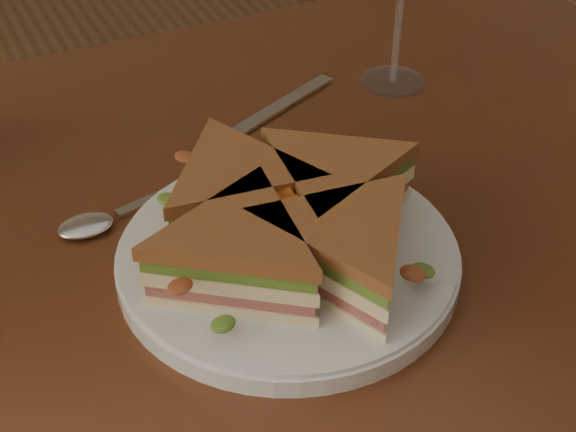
{
  "coord_description": "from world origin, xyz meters",
  "views": [
    {
      "loc": [
        -0.19,
        -0.5,
        1.18
      ],
      "look_at": [
        0.03,
        -0.06,
        0.8
      ],
      "focal_mm": 50.0,
      "sensor_mm": 36.0,
      "label": 1
    }
  ],
  "objects_px": {
    "spoon": "(110,217)",
    "knife": "(260,119)",
    "sandwich_wedges": "(288,221)",
    "table": "(233,312)",
    "plate": "(288,257)"
  },
  "relations": [
    {
      "from": "knife",
      "to": "table",
      "type": "bearing_deg",
      "value": -147.68
    },
    {
      "from": "spoon",
      "to": "table",
      "type": "bearing_deg",
      "value": -46.42
    },
    {
      "from": "plate",
      "to": "sandwich_wedges",
      "type": "height_order",
      "value": "sandwich_wedges"
    },
    {
      "from": "table",
      "to": "sandwich_wedges",
      "type": "relative_size",
      "value": 4.01
    },
    {
      "from": "spoon",
      "to": "knife",
      "type": "distance_m",
      "value": 0.21
    },
    {
      "from": "plate",
      "to": "knife",
      "type": "bearing_deg",
      "value": 71.26
    },
    {
      "from": "spoon",
      "to": "plate",
      "type": "bearing_deg",
      "value": -60.53
    },
    {
      "from": "sandwich_wedges",
      "to": "knife",
      "type": "relative_size",
      "value": 1.49
    },
    {
      "from": "plate",
      "to": "knife",
      "type": "relative_size",
      "value": 1.36
    },
    {
      "from": "sandwich_wedges",
      "to": "spoon",
      "type": "distance_m",
      "value": 0.17
    },
    {
      "from": "knife",
      "to": "plate",
      "type": "bearing_deg",
      "value": -133.24
    },
    {
      "from": "table",
      "to": "spoon",
      "type": "bearing_deg",
      "value": 147.28
    },
    {
      "from": "sandwich_wedges",
      "to": "knife",
      "type": "distance_m",
      "value": 0.23
    },
    {
      "from": "table",
      "to": "plate",
      "type": "xyz_separation_m",
      "value": [
        0.03,
        -0.06,
        0.11
      ]
    },
    {
      "from": "table",
      "to": "plate",
      "type": "distance_m",
      "value": 0.13
    }
  ]
}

